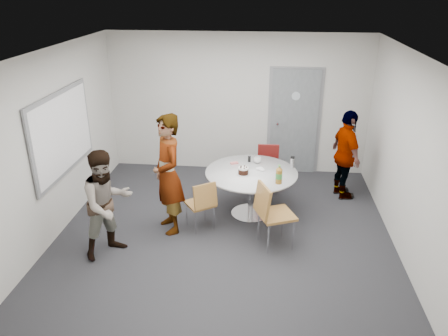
# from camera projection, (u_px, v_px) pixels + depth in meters

# --- Properties ---
(floor) EXTENTS (5.00, 5.00, 0.00)m
(floor) POSITION_uv_depth(u_px,v_px,m) (225.00, 232.00, 6.69)
(floor) COLOR #252429
(floor) RESTS_ON ground
(ceiling) EXTENTS (5.00, 5.00, 0.00)m
(ceiling) POSITION_uv_depth(u_px,v_px,m) (225.00, 52.00, 5.62)
(ceiling) COLOR silver
(ceiling) RESTS_ON wall_back
(wall_back) EXTENTS (5.00, 0.00, 5.00)m
(wall_back) POSITION_uv_depth(u_px,v_px,m) (238.00, 104.00, 8.43)
(wall_back) COLOR beige
(wall_back) RESTS_ON floor
(wall_left) EXTENTS (0.00, 5.00, 5.00)m
(wall_left) POSITION_uv_depth(u_px,v_px,m) (55.00, 144.00, 6.39)
(wall_left) COLOR beige
(wall_left) RESTS_ON floor
(wall_right) EXTENTS (0.00, 5.00, 5.00)m
(wall_right) POSITION_uv_depth(u_px,v_px,m) (408.00, 157.00, 5.92)
(wall_right) COLOR beige
(wall_right) RESTS_ON floor
(wall_front) EXTENTS (5.00, 0.00, 5.00)m
(wall_front) POSITION_uv_depth(u_px,v_px,m) (196.00, 251.00, 3.87)
(wall_front) COLOR beige
(wall_front) RESTS_ON floor
(door) EXTENTS (1.02, 0.17, 2.12)m
(door) POSITION_uv_depth(u_px,v_px,m) (294.00, 122.00, 8.44)
(door) COLOR slate
(door) RESTS_ON wall_back
(whiteboard) EXTENTS (0.04, 1.90, 1.25)m
(whiteboard) POSITION_uv_depth(u_px,v_px,m) (63.00, 133.00, 6.53)
(whiteboard) COLOR gray
(whiteboard) RESTS_ON wall_left
(table) EXTENTS (1.46, 1.46, 1.06)m
(table) POSITION_uv_depth(u_px,v_px,m) (252.00, 178.00, 6.94)
(table) COLOR silver
(table) RESTS_ON floor
(chair_near_left) EXTENTS (0.55, 0.56, 0.82)m
(chair_near_left) POSITION_uv_depth(u_px,v_px,m) (202.00, 201.00, 6.56)
(chair_near_left) COLOR olive
(chair_near_left) RESTS_ON floor
(chair_near_right) EXTENTS (0.64, 0.62, 0.98)m
(chair_near_right) POSITION_uv_depth(u_px,v_px,m) (270.00, 209.00, 6.11)
(chair_near_right) COLOR olive
(chair_near_right) RESTS_ON floor
(chair_far) EXTENTS (0.41, 0.44, 0.84)m
(chair_far) POSITION_uv_depth(u_px,v_px,m) (268.00, 163.00, 7.88)
(chair_far) COLOR maroon
(chair_far) RESTS_ON floor
(person_main) EXTENTS (0.72, 0.80, 1.84)m
(person_main) POSITION_uv_depth(u_px,v_px,m) (168.00, 175.00, 6.43)
(person_main) COLOR #A5C6EA
(person_main) RESTS_ON floor
(person_left) EXTENTS (0.93, 0.95, 1.54)m
(person_left) POSITION_uv_depth(u_px,v_px,m) (107.00, 204.00, 5.91)
(person_left) COLOR white
(person_left) RESTS_ON floor
(person_right) EXTENTS (0.62, 1.00, 1.58)m
(person_right) POSITION_uv_depth(u_px,v_px,m) (346.00, 155.00, 7.49)
(person_right) COLOR black
(person_right) RESTS_ON floor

